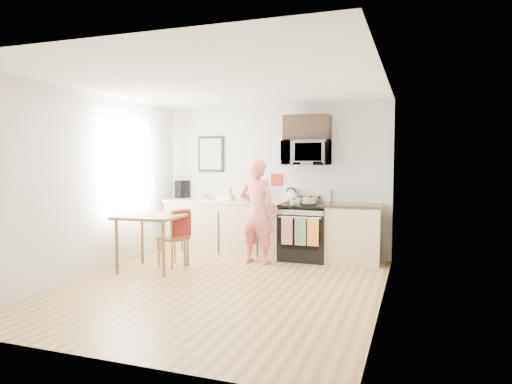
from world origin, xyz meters
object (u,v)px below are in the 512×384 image
(dining_table, at_px, (152,221))
(microwave, at_px, (307,153))
(range, at_px, (305,233))
(cake, at_px, (309,201))
(chair, at_px, (178,230))
(person, at_px, (257,211))

(dining_table, bearing_deg, microwave, 38.79)
(range, relative_size, dining_table, 1.31)
(microwave, xyz_separation_m, dining_table, (-1.97, -1.58, -1.02))
(cake, bearing_deg, microwave, 120.55)
(dining_table, bearing_deg, chair, 46.45)
(person, xyz_separation_m, cake, (0.72, 0.49, 0.14))
(cake, bearing_deg, dining_table, -144.77)
(range, bearing_deg, person, -140.75)
(dining_table, distance_m, cake, 2.52)
(microwave, height_order, dining_table, microwave)
(dining_table, bearing_deg, cake, 35.23)
(dining_table, distance_m, chair, 0.44)
(dining_table, xyz_separation_m, chair, (0.28, 0.30, -0.16))
(range, distance_m, chair, 2.07)
(chair, distance_m, cake, 2.15)
(range, height_order, cake, range)
(dining_table, bearing_deg, range, 36.89)
(chair, xyz_separation_m, cake, (1.77, 1.15, 0.40))
(microwave, bearing_deg, dining_table, -141.21)
(chair, bearing_deg, person, 52.55)
(range, relative_size, cake, 3.98)
(range, distance_m, cake, 0.54)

